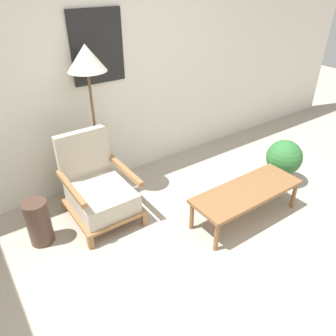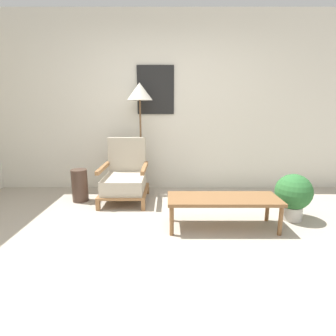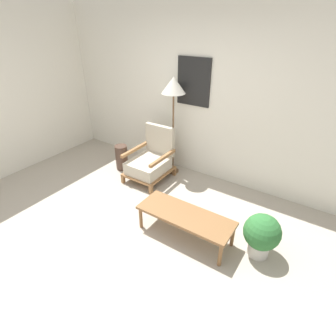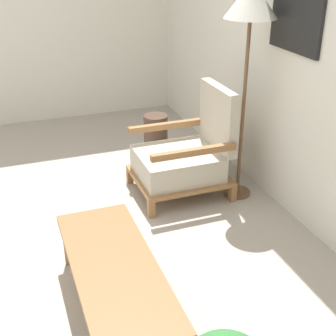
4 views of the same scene
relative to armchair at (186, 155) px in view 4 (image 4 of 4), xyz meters
name	(u,v)px [view 4 (image 4 of 4)]	position (x,y,z in m)	size (l,w,h in m)	color
wall_back	(316,31)	(0.59, 0.65, 1.03)	(8.00, 0.09, 2.70)	silver
armchair	(186,155)	(0.00, 0.00, 0.00)	(0.63, 0.73, 0.86)	olive
floor_lamp	(251,10)	(0.20, 0.38, 1.13)	(0.37, 0.37, 1.64)	brown
coffee_table	(115,271)	(1.20, -0.89, -0.01)	(1.19, 0.44, 0.35)	brown
vase	(156,139)	(-0.63, -0.04, -0.10)	(0.22, 0.22, 0.45)	#473328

